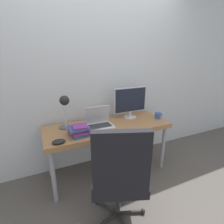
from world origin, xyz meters
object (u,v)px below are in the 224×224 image
desk_lamp (64,107)px  game_controller (59,141)px  office_chair (119,174)px  monitor (130,102)px  mug (158,116)px  laptop (99,122)px  book_stack (79,130)px

desk_lamp → game_controller: (-0.12, -0.23, -0.29)m
office_chair → game_controller: bearing=128.3°
monitor → mug: monitor is taller
laptop → game_controller: (-0.54, -0.24, -0.03)m
book_stack → laptop: bearing=26.2°
laptop → mug: bearing=-5.6°
monitor → mug: (0.34, -0.21, -0.19)m
laptop → game_controller: 0.59m
laptop → monitor: size_ratio=0.65×
monitor → office_chair: monitor is taller
office_chair → game_controller: (-0.43, 0.54, 0.15)m
monitor → book_stack: monitor is taller
book_stack → game_controller: size_ratio=1.79×
book_stack → mug: (1.14, 0.06, -0.01)m
monitor → book_stack: bearing=-161.4°
laptop → game_controller: laptop is taller
laptop → office_chair: bearing=-97.9°
monitor → game_controller: (-1.05, -0.37, -0.21)m
monitor → office_chair: (-0.62, -0.91, -0.36)m
office_chair → mug: office_chair is taller
laptop → mug: 0.85m
laptop → book_stack: laptop is taller
laptop → office_chair: 0.81m
book_stack → mug: 1.15m
laptop → game_controller: bearing=-155.9°
desk_lamp → mug: size_ratio=3.72×
game_controller → mug: bearing=6.5°
monitor → desk_lamp: (-0.93, -0.13, 0.08)m
mug → game_controller: (-1.39, -0.16, -0.02)m
monitor → office_chair: 1.16m
office_chair → mug: bearing=36.2°
laptop → book_stack: (-0.29, -0.14, 0.00)m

